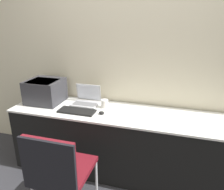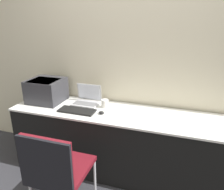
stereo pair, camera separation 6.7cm
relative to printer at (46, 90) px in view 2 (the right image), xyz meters
name	(u,v)px [view 2 (the right image)]	position (x,y,z in m)	size (l,w,h in m)	color
ground_plane	(116,188)	(0.99, -0.34, -0.90)	(14.00, 14.00, 0.00)	#333338
wall_back	(133,56)	(0.99, 0.30, 0.40)	(8.00, 0.05, 2.60)	beige
table	(124,143)	(0.99, -0.05, -0.52)	(2.54, 0.60, 0.75)	black
printer	(46,90)	(0.00, 0.00, 0.00)	(0.39, 0.38, 0.27)	#333338
laptop_left	(87,99)	(0.49, 0.08, -0.10)	(0.31, 0.24, 0.22)	#B7B7BC
external_keyboard	(77,111)	(0.48, -0.17, -0.14)	(0.40, 0.16, 0.02)	black
coffee_cup	(105,104)	(0.74, 0.03, -0.10)	(0.08, 0.08, 0.09)	white
mouse	(101,113)	(0.76, -0.15, -0.13)	(0.06, 0.05, 0.03)	black
chair	(55,168)	(0.64, -0.88, -0.32)	(0.45, 0.49, 0.91)	maroon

